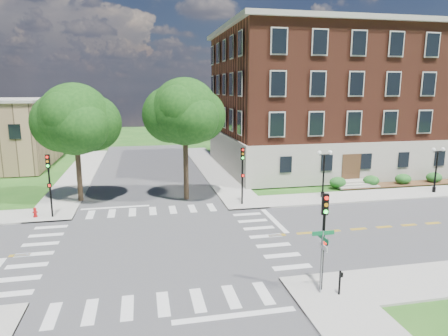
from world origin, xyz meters
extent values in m
plane|color=#1D5016|center=(0.00, 0.00, 0.00)|extent=(160.00, 160.00, 0.00)
cube|color=#3D3D3F|center=(0.00, 0.00, 0.01)|extent=(90.00, 12.00, 0.01)
cube|color=#3D3D3F|center=(0.00, 0.00, 0.01)|extent=(12.00, 90.00, 0.01)
cube|color=#9E9B93|center=(23.00, 7.75, 0.06)|extent=(34.00, 3.50, 0.12)
cube|color=#9E9B93|center=(7.75, 23.00, 0.06)|extent=(3.50, 34.00, 0.12)
cube|color=#9E9B93|center=(-7.75, 23.00, 0.06)|extent=(3.50, 34.00, 0.12)
cube|color=silver|center=(8.80, 3.00, 0.00)|extent=(0.40, 5.50, 0.00)
cube|color=#A39F90|center=(24.00, 22.00, 2.22)|extent=(30.00, 20.00, 4.20)
cube|color=#5E2A1A|center=(24.00, 22.00, 10.22)|extent=(29.55, 19.70, 11.80)
cube|color=#A39F90|center=(24.00, 22.00, 16.37)|extent=(30.60, 20.60, 0.50)
cube|color=#472D19|center=(20.00, 11.96, 1.82)|extent=(2.00, 0.10, 2.80)
cylinder|color=#312718|center=(-6.04, 11.24, 2.14)|extent=(0.44, 0.44, 4.04)
sphere|color=#11390F|center=(-6.04, 11.24, 7.17)|extent=(6.03, 6.03, 6.03)
cylinder|color=#312718|center=(3.02, 9.84, 2.52)|extent=(0.44, 0.44, 4.80)
sphere|color=#11390F|center=(3.02, 9.84, 7.78)|extent=(5.71, 5.71, 5.71)
cylinder|color=black|center=(7.58, -7.58, 2.02)|extent=(0.14, 0.14, 3.80)
cube|color=black|center=(7.58, -7.58, 4.42)|extent=(0.37, 0.30, 1.00)
cylinder|color=red|center=(7.58, -7.71, 4.75)|extent=(0.19, 0.10, 0.18)
cylinder|color=orange|center=(7.58, -7.71, 4.42)|extent=(0.19, 0.10, 0.18)
cylinder|color=#19E533|center=(7.58, -7.71, 4.09)|extent=(0.19, 0.10, 0.18)
cube|color=black|center=(7.58, -7.76, 2.62)|extent=(0.32, 0.20, 0.30)
cylinder|color=black|center=(7.44, 7.32, 2.02)|extent=(0.14, 0.14, 3.80)
cube|color=black|center=(7.44, 7.32, 4.42)|extent=(0.35, 0.27, 1.00)
cylinder|color=red|center=(7.44, 7.19, 4.75)|extent=(0.19, 0.08, 0.18)
cylinder|color=orange|center=(7.44, 7.19, 4.42)|extent=(0.19, 0.08, 0.18)
cylinder|color=#19E533|center=(7.44, 7.19, 4.09)|extent=(0.19, 0.08, 0.18)
cube|color=black|center=(7.44, 7.14, 2.62)|extent=(0.32, 0.17, 0.30)
cylinder|color=black|center=(-7.52, 6.95, 2.02)|extent=(0.14, 0.14, 3.80)
cube|color=black|center=(-7.52, 6.95, 4.42)|extent=(0.37, 0.31, 1.00)
cylinder|color=red|center=(-7.52, 6.82, 4.75)|extent=(0.19, 0.10, 0.18)
cylinder|color=orange|center=(-7.52, 6.82, 4.42)|extent=(0.19, 0.10, 0.18)
cylinder|color=#19E533|center=(-7.52, 6.82, 4.09)|extent=(0.19, 0.10, 0.18)
cube|color=black|center=(-7.52, 6.77, 2.62)|extent=(0.32, 0.21, 0.30)
cylinder|color=black|center=(15.06, 7.96, 0.37)|extent=(0.32, 0.32, 0.50)
cylinder|color=black|center=(15.06, 7.96, 2.02)|extent=(0.16, 0.16, 3.80)
cube|color=black|center=(15.06, 7.96, 3.97)|extent=(1.00, 0.06, 0.06)
sphere|color=white|center=(14.56, 7.96, 4.17)|extent=(0.36, 0.36, 0.36)
sphere|color=white|center=(15.56, 7.96, 4.17)|extent=(0.36, 0.36, 0.36)
cylinder|color=black|center=(26.07, 7.42, 0.37)|extent=(0.32, 0.32, 0.50)
cylinder|color=black|center=(26.07, 7.42, 2.02)|extent=(0.16, 0.16, 3.80)
cube|color=black|center=(26.07, 7.42, 3.97)|extent=(1.00, 0.06, 0.06)
sphere|color=white|center=(25.57, 7.42, 4.17)|extent=(0.36, 0.36, 0.36)
sphere|color=white|center=(26.57, 7.42, 4.17)|extent=(0.36, 0.36, 0.36)
cylinder|color=gray|center=(7.42, -7.87, 1.67)|extent=(0.07, 0.07, 3.10)
cube|color=#0D6937|center=(7.42, -7.87, 3.12)|extent=(1.10, 0.03, 0.20)
cube|color=#0D6937|center=(7.42, -7.87, 2.87)|extent=(0.03, 1.10, 0.20)
cube|color=silver|center=(7.47, -7.87, 2.42)|extent=(0.03, 0.75, 0.25)
cylinder|color=black|center=(8.21, -8.22, 0.72)|extent=(0.10, 0.10, 1.20)
cube|color=black|center=(8.21, -8.34, 1.17)|extent=(0.14, 0.08, 0.22)
cylinder|color=#A90D0D|center=(-8.78, 7.16, 0.17)|extent=(0.32, 0.32, 0.10)
cylinder|color=#A90D0D|center=(-8.78, 7.16, 0.42)|extent=(0.22, 0.22, 0.60)
sphere|color=#A90D0D|center=(-8.78, 7.16, 0.75)|extent=(0.24, 0.24, 0.24)
cylinder|color=#A90D0D|center=(-8.78, 7.16, 0.50)|extent=(0.35, 0.12, 0.12)
cylinder|color=#A90D0D|center=(-8.78, 7.16, 0.50)|extent=(0.12, 0.35, 0.12)
camera|label=1|loc=(-0.68, -24.10, 9.72)|focal=32.00mm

